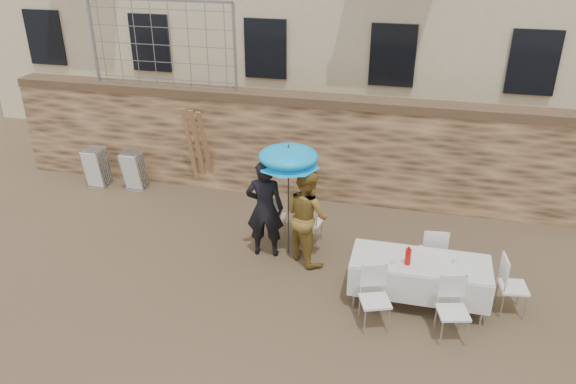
% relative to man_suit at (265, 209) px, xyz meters
% --- Properties ---
extents(ground, '(80.00, 80.00, 0.00)m').
position_rel_man_suit_xyz_m(ground, '(0.07, -2.43, -0.91)').
color(ground, brown).
rests_on(ground, ground).
extents(stone_wall, '(13.00, 0.50, 2.20)m').
position_rel_man_suit_xyz_m(stone_wall, '(0.07, 2.57, 0.19)').
color(stone_wall, '#916B48').
rests_on(stone_wall, ground).
extents(chain_link_fence, '(3.20, 0.06, 1.80)m').
position_rel_man_suit_xyz_m(chain_link_fence, '(-2.93, 2.57, 2.19)').
color(chain_link_fence, gray).
rests_on(chain_link_fence, stone_wall).
extents(man_suit, '(0.72, 0.52, 1.83)m').
position_rel_man_suit_xyz_m(man_suit, '(0.00, 0.00, 0.00)').
color(man_suit, black).
rests_on(man_suit, ground).
extents(woman_dress, '(1.07, 1.06, 1.74)m').
position_rel_man_suit_xyz_m(woman_dress, '(0.75, 0.00, -0.04)').
color(woman_dress, gold).
rests_on(woman_dress, ground).
extents(umbrella, '(1.06, 1.06, 1.95)m').
position_rel_man_suit_xyz_m(umbrella, '(0.40, 0.10, 0.92)').
color(umbrella, '#3F3F44').
rests_on(umbrella, ground).
extents(couple_chair_left, '(0.49, 0.49, 0.96)m').
position_rel_man_suit_xyz_m(couple_chair_left, '(0.00, 0.55, -0.43)').
color(couple_chair_left, white).
rests_on(couple_chair_left, ground).
extents(couple_chair_right, '(0.53, 0.53, 0.96)m').
position_rel_man_suit_xyz_m(couple_chair_right, '(0.70, 0.55, -0.43)').
color(couple_chair_right, white).
rests_on(couple_chair_right, ground).
extents(banquet_table, '(2.10, 0.85, 0.78)m').
position_rel_man_suit_xyz_m(banquet_table, '(2.71, -0.82, -0.18)').
color(banquet_table, silver).
rests_on(banquet_table, ground).
extents(soda_bottle, '(0.09, 0.09, 0.26)m').
position_rel_man_suit_xyz_m(soda_bottle, '(2.51, -0.97, -0.01)').
color(soda_bottle, red).
rests_on(soda_bottle, banquet_table).
extents(table_chair_front_left, '(0.62, 0.62, 0.96)m').
position_rel_man_suit_xyz_m(table_chair_front_left, '(2.11, -1.57, -0.43)').
color(table_chair_front_left, white).
rests_on(table_chair_front_left, ground).
extents(table_chair_front_right, '(0.58, 0.58, 0.96)m').
position_rel_man_suit_xyz_m(table_chair_front_right, '(3.21, -1.57, -0.43)').
color(table_chair_front_right, white).
rests_on(table_chair_front_right, ground).
extents(table_chair_back, '(0.52, 0.52, 0.96)m').
position_rel_man_suit_xyz_m(table_chair_back, '(2.91, -0.02, -0.43)').
color(table_chair_back, white).
rests_on(table_chair_back, ground).
extents(table_chair_side, '(0.54, 0.54, 0.96)m').
position_rel_man_suit_xyz_m(table_chair_side, '(4.11, -0.72, -0.43)').
color(table_chair_side, white).
rests_on(table_chair_side, ground).
extents(chair_stack_left, '(0.46, 0.55, 0.92)m').
position_rel_man_suit_xyz_m(chair_stack_left, '(-4.47, 2.07, -0.45)').
color(chair_stack_left, white).
rests_on(chair_stack_left, ground).
extents(chair_stack_right, '(0.46, 0.47, 0.92)m').
position_rel_man_suit_xyz_m(chair_stack_right, '(-3.57, 2.07, -0.45)').
color(chair_stack_right, white).
rests_on(chair_stack_right, ground).
extents(wood_planks, '(0.70, 0.20, 2.00)m').
position_rel_man_suit_xyz_m(wood_planks, '(-1.97, 2.14, 0.09)').
color(wood_planks, '#A37749').
rests_on(wood_planks, ground).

